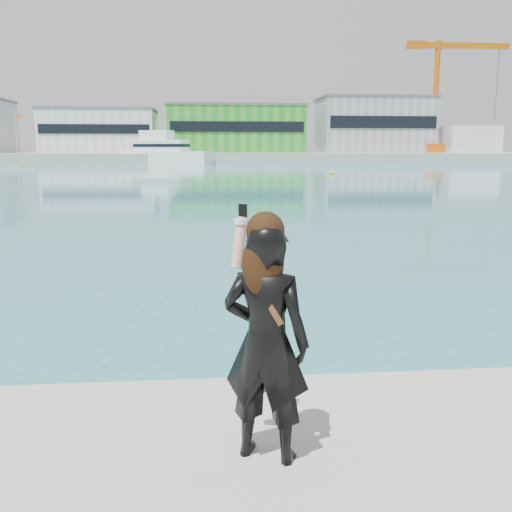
{
  "coord_description": "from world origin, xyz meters",
  "views": [
    {
      "loc": [
        0.33,
        -3.93,
        2.87
      ],
      "look_at": [
        0.73,
        0.32,
        2.06
      ],
      "focal_mm": 40.0,
      "sensor_mm": 36.0,
      "label": 1
    }
  ],
  "objects_px": {
    "woman": "(266,336)",
    "buoy_near": "(332,174)",
    "dock_crane": "(441,93)",
    "motor_yacht": "(164,151)",
    "buoy_far": "(21,167)"
  },
  "relations": [
    {
      "from": "dock_crane",
      "to": "buoy_near",
      "type": "relative_size",
      "value": 48.0
    },
    {
      "from": "motor_yacht",
      "to": "buoy_near",
      "type": "relative_size",
      "value": 37.28
    },
    {
      "from": "woman",
      "to": "buoy_near",
      "type": "bearing_deg",
      "value": -79.87
    },
    {
      "from": "dock_crane",
      "to": "buoy_far",
      "type": "xyz_separation_m",
      "value": [
        -82.42,
        -28.36,
        -15.07
      ]
    },
    {
      "from": "dock_crane",
      "to": "woman",
      "type": "relative_size",
      "value": 14.1
    },
    {
      "from": "dock_crane",
      "to": "motor_yacht",
      "type": "height_order",
      "value": "dock_crane"
    },
    {
      "from": "dock_crane",
      "to": "motor_yacht",
      "type": "distance_m",
      "value": 62.53
    },
    {
      "from": "dock_crane",
      "to": "buoy_far",
      "type": "bearing_deg",
      "value": -161.01
    },
    {
      "from": "dock_crane",
      "to": "woman",
      "type": "bearing_deg",
      "value": -113.21
    },
    {
      "from": "buoy_far",
      "to": "woman",
      "type": "xyz_separation_m",
      "value": [
        29.94,
        -94.02,
        1.66
      ]
    },
    {
      "from": "dock_crane",
      "to": "motor_yacht",
      "type": "relative_size",
      "value": 1.29
    },
    {
      "from": "woman",
      "to": "motor_yacht",
      "type": "bearing_deg",
      "value": -62.63
    },
    {
      "from": "motor_yacht",
      "to": "woman",
      "type": "xyz_separation_m",
      "value": [
        7.83,
        -111.82,
        -0.72
      ]
    },
    {
      "from": "dock_crane",
      "to": "woman",
      "type": "xyz_separation_m",
      "value": [
        -52.48,
        -122.38,
        -13.41
      ]
    },
    {
      "from": "motor_yacht",
      "to": "buoy_far",
      "type": "height_order",
      "value": "motor_yacht"
    }
  ]
}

